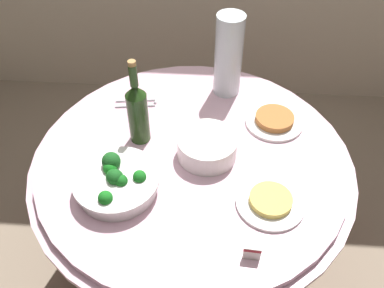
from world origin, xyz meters
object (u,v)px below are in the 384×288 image
Objects in this scene: broccoli_bowl at (117,182)px; plate_stack at (207,147)px; food_plate_peanuts at (274,120)px; serving_tongs at (137,103)px; food_plate_noodles at (270,201)px; label_placard_front at (252,253)px; decorative_fruit_vase at (228,60)px; wine_bottle at (138,111)px.

plate_stack is (0.28, 0.18, 0.00)m from broccoli_bowl.
food_plate_peanuts is (0.25, 0.19, -0.03)m from plate_stack.
food_plate_peanuts is (0.54, -0.08, 0.01)m from serving_tongs.
broccoli_bowl reaches higher than food_plate_noodles.
label_placard_front is at bearing -108.33° from food_plate_noodles.
food_plate_noodles is at bearing 71.67° from label_placard_front.
broccoli_bowl is at bearing -121.88° from decorative_fruit_vase.
food_plate_noodles reaches higher than serving_tongs.
food_plate_noodles is (0.46, -0.27, -0.12)m from wine_bottle.
food_plate_noodles is (0.49, -0.02, -0.03)m from broccoli_bowl.
broccoli_bowl reaches higher than serving_tongs.
decorative_fruit_vase reaches higher than food_plate_noodles.
broccoli_bowl is 0.65m from food_plate_peanuts.
plate_stack is 0.62× the size of wine_bottle.
label_placard_front is at bearing -50.01° from wine_bottle.
food_plate_noodles is at bearing -75.75° from decorative_fruit_vase.
broccoli_bowl is 0.50m from food_plate_noodles.
wine_bottle is 0.62m from label_placard_front.
plate_stack is 0.62× the size of decorative_fruit_vase.
wine_bottle is 1.53× the size of food_plate_peanuts.
decorative_fruit_vase is at bearing 96.00° from label_placard_front.
wine_bottle reaches higher than food_plate_noodles.
serving_tongs is (-0.36, -0.12, -0.14)m from decorative_fruit_vase.
food_plate_peanuts is 0.60m from label_placard_front.
food_plate_peanuts is at bearing 13.36° from wine_bottle.
serving_tongs is (-0.01, 0.44, -0.03)m from broccoli_bowl.
broccoli_bowl is 1.27× the size of food_plate_peanuts.
broccoli_bowl is at bearing -98.26° from wine_bottle.
wine_bottle is 0.24m from serving_tongs.
broccoli_bowl is at bearing 152.65° from label_placard_front.
plate_stack is 0.31m from food_plate_peanuts.
food_plate_peanuts reaches higher than serving_tongs.
plate_stack is 0.95× the size of food_plate_noodles.
broccoli_bowl reaches higher than plate_stack.
serving_tongs is 0.80m from label_placard_front.
plate_stack is 0.95× the size of food_plate_peanuts.
decorative_fruit_vase reaches higher than serving_tongs.
food_plate_peanuts reaches higher than food_plate_noodles.
decorative_fruit_vase is 6.18× the size of label_placard_front.
plate_stack is at bearing 109.96° from label_placard_front.
serving_tongs is 0.69m from food_plate_noodles.
decorative_fruit_vase reaches higher than broccoli_bowl.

